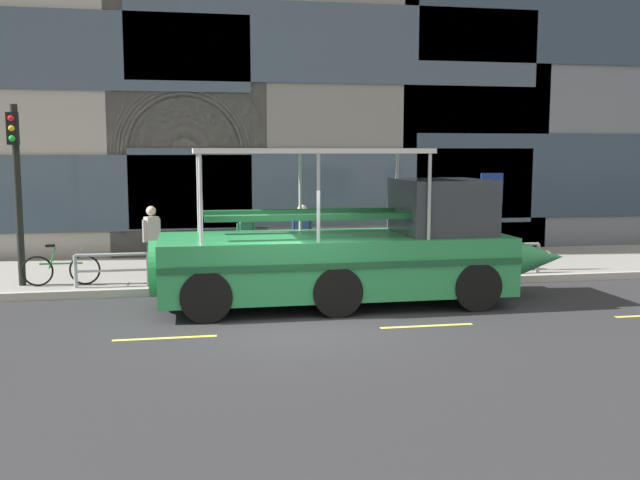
# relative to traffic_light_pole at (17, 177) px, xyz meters

# --- Properties ---
(ground_plane) EXTENTS (120.00, 120.00, 0.00)m
(ground_plane) POSITION_rel_traffic_light_pole_xyz_m (5.74, -3.95, -2.68)
(ground_plane) COLOR #2B2B2D
(sidewalk) EXTENTS (32.00, 4.80, 0.18)m
(sidewalk) POSITION_rel_traffic_light_pole_xyz_m (5.74, 1.65, -2.59)
(sidewalk) COLOR gray
(sidewalk) RESTS_ON ground_plane
(curb_edge) EXTENTS (32.00, 0.18, 0.18)m
(curb_edge) POSITION_rel_traffic_light_pole_xyz_m (5.74, -0.84, -2.59)
(curb_edge) COLOR #B2ADA3
(curb_edge) RESTS_ON ground_plane
(lane_centreline) EXTENTS (25.80, 0.12, 0.01)m
(lane_centreline) POSITION_rel_traffic_light_pole_xyz_m (5.74, -4.70, -2.68)
(lane_centreline) COLOR #DBD64C
(lane_centreline) RESTS_ON ground_plane
(curb_guardrail) EXTENTS (11.38, 0.09, 0.78)m
(curb_guardrail) POSITION_rel_traffic_light_pole_xyz_m (6.90, -0.50, -1.98)
(curb_guardrail) COLOR #9EA0A8
(curb_guardrail) RESTS_ON sidewalk
(traffic_light_pole) EXTENTS (0.24, 0.46, 4.13)m
(traffic_light_pole) POSITION_rel_traffic_light_pole_xyz_m (0.00, 0.00, 0.00)
(traffic_light_pole) COLOR black
(traffic_light_pole) RESTS_ON sidewalk
(parking_sign) EXTENTS (0.60, 0.12, 2.52)m
(parking_sign) POSITION_rel_traffic_light_pole_xyz_m (11.45, 0.02, -0.78)
(parking_sign) COLOR #4C4F54
(parking_sign) RESTS_ON sidewalk
(leaned_bicycle) EXTENTS (1.74, 0.46, 0.96)m
(leaned_bicycle) POSITION_rel_traffic_light_pole_xyz_m (0.89, -0.13, -2.12)
(leaned_bicycle) COLOR black
(leaned_bicycle) RESTS_ON sidewalk
(duck_tour_boat) EXTENTS (9.13, 2.62, 3.31)m
(duck_tour_boat) POSITION_rel_traffic_light_pole_xyz_m (7.37, -2.47, -1.56)
(duck_tour_boat) COLOR #2D9351
(duck_tour_boat) RESTS_ON ground_plane
(pedestrian_near_bow) EXTENTS (0.33, 0.45, 1.75)m
(pedestrian_near_bow) POSITION_rel_traffic_light_pole_xyz_m (10.94, 0.20, -1.44)
(pedestrian_near_bow) COLOR black
(pedestrian_near_bow) RESTS_ON sidewalk
(pedestrian_mid_left) EXTENTS (0.50, 0.25, 1.74)m
(pedestrian_mid_left) POSITION_rel_traffic_light_pole_xyz_m (6.63, 0.58, -1.45)
(pedestrian_mid_left) COLOR #47423D
(pedestrian_mid_left) RESTS_ON sidewalk
(pedestrian_mid_right) EXTENTS (0.46, 0.22, 1.61)m
(pedestrian_mid_right) POSITION_rel_traffic_light_pole_xyz_m (5.20, 0.54, -1.53)
(pedestrian_mid_right) COLOR black
(pedestrian_mid_right) RESTS_ON sidewalk
(pedestrian_near_stern) EXTENTS (0.43, 0.34, 1.74)m
(pedestrian_near_stern) POSITION_rel_traffic_light_pole_xyz_m (2.91, 0.78, -1.45)
(pedestrian_near_stern) COLOR #1E2338
(pedestrian_near_stern) RESTS_ON sidewalk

